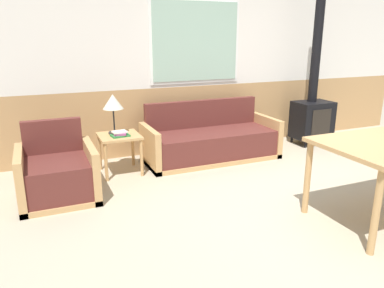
{
  "coord_description": "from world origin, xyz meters",
  "views": [
    {
      "loc": [
        -2.63,
        -2.57,
        1.72
      ],
      "look_at": [
        -1.04,
        1.18,
        0.53
      ],
      "focal_mm": 35.0,
      "sensor_mm": 36.0,
      "label": 1
    }
  ],
  "objects_px": {
    "table_lamp": "(113,103)",
    "wood_stove": "(313,106)",
    "couch": "(211,142)",
    "armchair": "(58,176)",
    "side_table": "(119,141)"
  },
  "relations": [
    {
      "from": "side_table",
      "to": "armchair",
      "type": "bearing_deg",
      "value": -147.41
    },
    {
      "from": "wood_stove",
      "to": "couch",
      "type": "bearing_deg",
      "value": -177.48
    },
    {
      "from": "armchair",
      "to": "wood_stove",
      "type": "height_order",
      "value": "wood_stove"
    },
    {
      "from": "table_lamp",
      "to": "wood_stove",
      "type": "bearing_deg",
      "value": 1.0
    },
    {
      "from": "table_lamp",
      "to": "side_table",
      "type": "bearing_deg",
      "value": -67.63
    },
    {
      "from": "couch",
      "to": "table_lamp",
      "type": "xyz_separation_m",
      "value": [
        -1.35,
        0.03,
        0.65
      ]
    },
    {
      "from": "table_lamp",
      "to": "wood_stove",
      "type": "xyz_separation_m",
      "value": [
        3.2,
        0.06,
        -0.29
      ]
    },
    {
      "from": "armchair",
      "to": "table_lamp",
      "type": "distance_m",
      "value": 1.16
    },
    {
      "from": "couch",
      "to": "armchair",
      "type": "xyz_separation_m",
      "value": [
        -2.11,
        -0.57,
        0.01
      ]
    },
    {
      "from": "couch",
      "to": "armchair",
      "type": "height_order",
      "value": "armchair"
    },
    {
      "from": "couch",
      "to": "table_lamp",
      "type": "bearing_deg",
      "value": 178.92
    },
    {
      "from": "table_lamp",
      "to": "wood_stove",
      "type": "height_order",
      "value": "wood_stove"
    },
    {
      "from": "couch",
      "to": "wood_stove",
      "type": "relative_size",
      "value": 0.79
    },
    {
      "from": "couch",
      "to": "side_table",
      "type": "distance_m",
      "value": 1.33
    },
    {
      "from": "side_table",
      "to": "table_lamp",
      "type": "height_order",
      "value": "table_lamp"
    }
  ]
}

